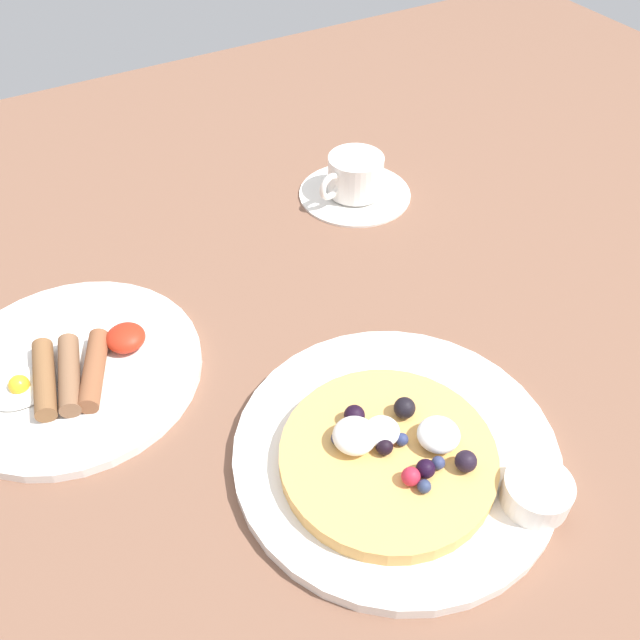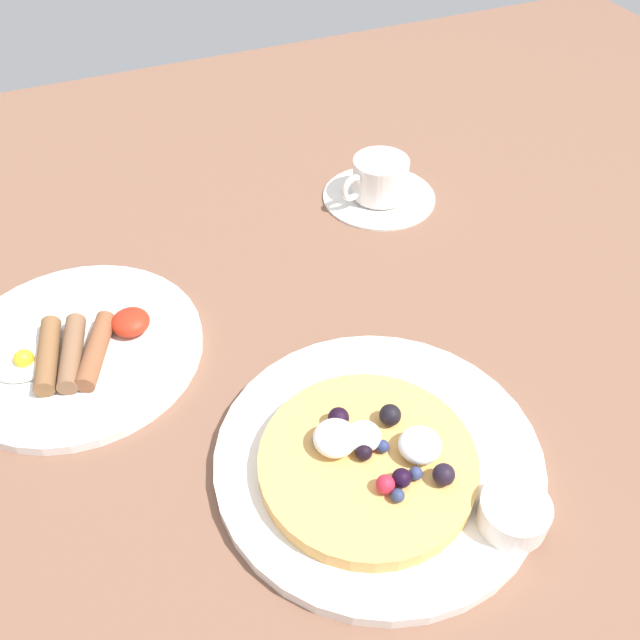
% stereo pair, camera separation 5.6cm
% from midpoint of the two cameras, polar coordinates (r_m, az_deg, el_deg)
% --- Properties ---
extents(ground_plane, '(2.06, 1.50, 0.03)m').
position_cam_midpoint_polar(ground_plane, '(0.70, -7.84, -6.11)').
color(ground_plane, brown).
extents(pancake_plate, '(0.29, 0.29, 0.01)m').
position_cam_midpoint_polar(pancake_plate, '(0.62, 3.74, -11.08)').
color(pancake_plate, white).
rests_on(pancake_plate, ground_plane).
extents(pancake_with_berries, '(0.19, 0.19, 0.04)m').
position_cam_midpoint_polar(pancake_with_berries, '(0.60, 3.11, -11.27)').
color(pancake_with_berries, '#E5A857').
rests_on(pancake_with_berries, pancake_plate).
extents(syrup_ramekin, '(0.06, 0.06, 0.03)m').
position_cam_midpoint_polar(syrup_ramekin, '(0.60, 15.08, -13.84)').
color(syrup_ramekin, white).
rests_on(syrup_ramekin, pancake_plate).
extents(breakfast_plate, '(0.26, 0.26, 0.01)m').
position_cam_midpoint_polar(breakfast_plate, '(0.74, -22.03, -3.97)').
color(breakfast_plate, white).
rests_on(breakfast_plate, ground_plane).
extents(fried_breakfast, '(0.16, 0.11, 0.02)m').
position_cam_midpoint_polar(fried_breakfast, '(0.72, -22.11, -3.89)').
color(fried_breakfast, brown).
rests_on(fried_breakfast, breakfast_plate).
extents(coffee_saucer, '(0.15, 0.15, 0.01)m').
position_cam_midpoint_polar(coffee_saucer, '(0.93, 1.17, 10.55)').
color(coffee_saucer, white).
rests_on(coffee_saucer, ground_plane).
extents(coffee_cup, '(0.10, 0.07, 0.05)m').
position_cam_midpoint_polar(coffee_cup, '(0.91, 1.12, 12.05)').
color(coffee_cup, white).
rests_on(coffee_cup, coffee_saucer).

